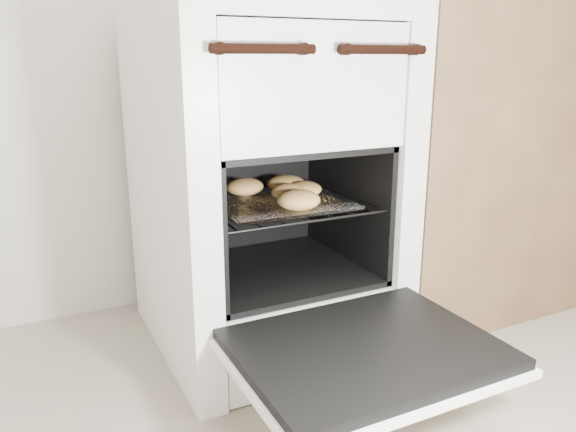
% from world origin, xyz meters
% --- Properties ---
extents(stove, '(0.61, 0.68, 0.93)m').
position_xyz_m(stove, '(-0.11, 1.16, 0.45)').
color(stove, silver).
rests_on(stove, ground).
extents(oven_door, '(0.55, 0.42, 0.04)m').
position_xyz_m(oven_door, '(-0.11, 0.65, 0.20)').
color(oven_door, black).
rests_on(oven_door, stove).
extents(oven_rack, '(0.44, 0.42, 0.01)m').
position_xyz_m(oven_rack, '(-0.11, 1.10, 0.42)').
color(oven_rack, black).
rests_on(oven_rack, stove).
extents(foil_sheet, '(0.34, 0.30, 0.01)m').
position_xyz_m(foil_sheet, '(-0.11, 1.08, 0.43)').
color(foil_sheet, white).
rests_on(foil_sheet, oven_rack).
extents(baked_rolls, '(0.25, 0.33, 0.05)m').
position_xyz_m(baked_rolls, '(-0.09, 1.09, 0.45)').
color(baked_rolls, '#E2A95A').
rests_on(baked_rolls, foil_sheet).
extents(counter, '(0.99, 0.66, 0.99)m').
position_xyz_m(counter, '(0.72, 1.21, 0.49)').
color(counter, brown).
rests_on(counter, ground).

